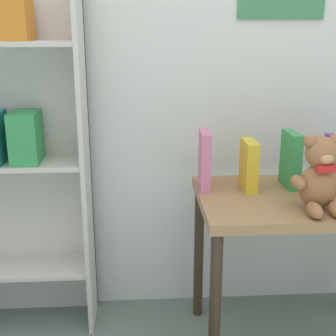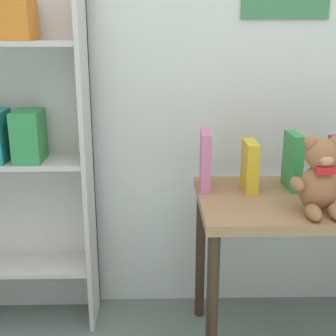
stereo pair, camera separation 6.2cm
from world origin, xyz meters
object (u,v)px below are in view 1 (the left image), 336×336
Objects in this scene: bookshelf_side at (12,143)px; book_standing_pink at (205,160)px; display_table at (295,218)px; book_standing_purple at (332,161)px; book_standing_green at (291,160)px; teddy_bear at (321,176)px; book_standing_yellow at (249,165)px.

bookshelf_side is 0.76m from book_standing_pink.
book_standing_purple reaches higher than display_table.
book_standing_green is (0.33, -0.01, -0.00)m from book_standing_pink.
book_standing_purple is (0.49, -0.00, -0.01)m from book_standing_pink.
book_standing_pink is at bearing 145.59° from teddy_bear.
teddy_bear is 1.37× the size of book_standing_yellow.
teddy_bear reaches higher than book_standing_purple.
book_standing_purple is (0.33, 0.02, 0.00)m from book_standing_yellow.
book_standing_pink is 1.18× the size of book_standing_yellow.
book_standing_purple is (0.16, 0.00, -0.01)m from book_standing_green.
book_standing_pink is at bearing 161.58° from display_table.
book_standing_purple is at bearing 59.87° from teddy_bear.
bookshelf_side is 1.98× the size of display_table.
display_table is at bearing -13.07° from bookshelf_side.
display_table is 3.26× the size of book_standing_pink.
teddy_bear reaches higher than book_standing_green.
book_standing_pink is 1.04× the size of book_standing_green.
book_standing_pink is at bearing 176.69° from book_standing_green.
teddy_bear is 0.29m from book_standing_yellow.
bookshelf_side reaches higher than display_table.
bookshelf_side reaches higher than book_standing_yellow.
book_standing_green reaches higher than book_standing_yellow.
teddy_bear is at bearing -119.71° from book_standing_purple.
bookshelf_side is 6.70× the size of book_standing_green.
display_table is 3.85× the size of book_standing_yellow.
bookshelf_side reaches higher than book_standing_pink.
book_standing_purple is (0.14, 0.24, -0.02)m from teddy_bear.
book_standing_purple is (0.16, 0.11, 0.19)m from display_table.
book_standing_green reaches higher than display_table.
book_standing_pink is (-0.35, 0.24, -0.01)m from teddy_bear.
book_standing_yellow is at bearing -5.46° from book_standing_pink.
bookshelf_side is 1.24m from book_standing_purple.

